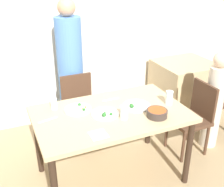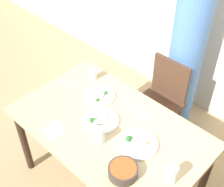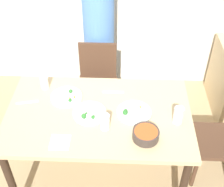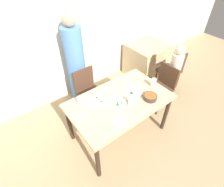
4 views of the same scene
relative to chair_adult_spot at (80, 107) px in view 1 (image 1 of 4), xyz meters
The scene contains 19 objects.
ground_plane 0.91m from the chair_adult_spot, 84.43° to the right, with size 10.00×10.00×0.00m, color tan.
wall_back 1.12m from the chair_adult_spot, 83.63° to the left, with size 10.00×0.06×2.70m.
dining_table 0.81m from the chair_adult_spot, 84.43° to the right, with size 1.44×0.88×0.77m.
chair_adult_spot is the anchor object (origin of this frame).
chair_child_spot 1.34m from the chair_adult_spot, 32.31° to the right, with size 0.40×0.40×0.85m.
person_adult 0.47m from the chair_adult_spot, 90.00° to the left, with size 0.32×0.32×1.70m.
person_child 1.59m from the chair_adult_spot, 26.91° to the right, with size 0.21×0.21×1.18m.
bowl_curry 1.16m from the chair_adult_spot, 66.99° to the right, with size 0.19×0.19×0.07m.
plate_rice_adult 0.90m from the chair_adult_spot, 65.62° to the right, with size 0.27×0.27×0.06m.
plate_rice_child 0.86m from the chair_adult_spot, 89.72° to the right, with size 0.26×0.26×0.06m.
plate_noodles 0.72m from the chair_adult_spot, 108.17° to the right, with size 0.26×0.26×0.05m.
glass_water_tall 1.15m from the chair_adult_spot, 51.37° to the right, with size 0.07×0.07×0.14m.
glass_water_short 1.01m from the chair_adult_spot, 81.66° to the right, with size 0.07×0.07×0.13m.
glass_water_center 0.73m from the chair_adult_spot, 129.41° to the right, with size 0.07×0.07×0.11m.
napkin_folded 1.14m from the chair_adult_spot, 99.05° to the right, with size 0.14×0.14×0.01m.
fork_steel 0.64m from the chair_adult_spot, 71.05° to the right, with size 0.18×0.02×0.01m.
spoon_steel 0.90m from the chair_adult_spot, 126.60° to the right, with size 0.18×0.06×0.01m.
background_table 1.69m from the chair_adult_spot, ahead, with size 0.81×0.75×0.74m.
chair_background 1.76m from the chair_adult_spot, 16.98° to the right, with size 0.40×0.40×0.85m.
Camera 1 is at (-0.93, -2.14, 2.06)m, focal length 45.00 mm.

